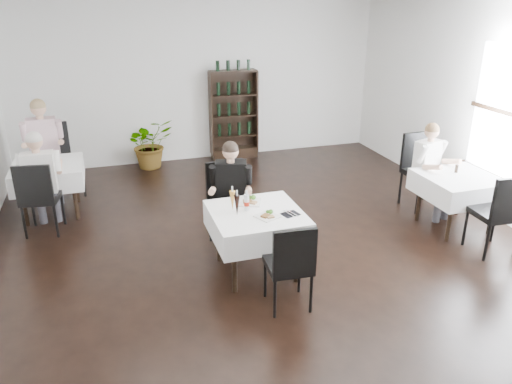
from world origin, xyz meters
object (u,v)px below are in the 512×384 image
main_table (256,223)px  diner_main (231,188)px  wine_shelf (234,116)px  potted_tree (150,143)px

main_table → diner_main: size_ratio=0.74×
wine_shelf → main_table: (-0.90, -4.31, -0.23)m
main_table → diner_main: (-0.11, 0.70, 0.19)m
wine_shelf → potted_tree: size_ratio=1.88×
potted_tree → main_table: bearing=-79.8°
main_table → potted_tree: potted_tree is taller
wine_shelf → main_table: bearing=-101.8°
main_table → potted_tree: 4.27m
main_table → potted_tree: bearing=100.2°
wine_shelf → potted_tree: (-1.66, -0.11, -0.38)m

